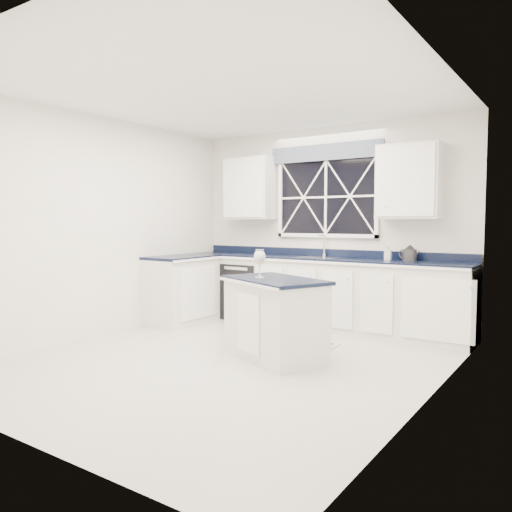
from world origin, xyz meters
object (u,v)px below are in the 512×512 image
Objects in this scene: faucet at (324,245)px; island at (275,318)px; kettle at (409,253)px; soap_bottle at (388,253)px; wine_glass at (260,258)px; dishwasher at (249,290)px.

island is at bearing -79.23° from faucet.
kettle is 0.27m from soap_bottle.
kettle reaches higher than soap_bottle.
faucet is 1.84m from wine_glass.
faucet is 1.21m from kettle.
kettle is (0.86, 1.71, 0.61)m from island.
faucet is at bearing 95.40° from wine_glass.
kettle is 1.58× the size of soap_bottle.
island is at bearing -47.99° from dishwasher.
soap_bottle is (-0.27, -0.01, -0.00)m from kettle.
soap_bottle is (2.03, 0.10, 0.62)m from dishwasher.
island is 2.01m from kettle.
wine_glass is (1.27, -1.63, 0.63)m from dishwasher.
soap_bottle is at bearing -5.61° from faucet.
dishwasher is at bearing -163.44° from kettle.
wine_glass reaches higher than dishwasher.
dishwasher is 0.63× the size of island.
soap_bottle is (0.93, -0.09, -0.07)m from faucet.
faucet is at bearing -170.23° from kettle.
wine_glass is (0.17, -1.83, -0.06)m from faucet.
soap_bottle is (0.76, 1.74, -0.01)m from wine_glass.
faucet is (1.10, 0.19, 0.69)m from dishwasher.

